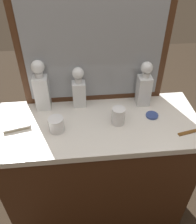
{
  "coord_description": "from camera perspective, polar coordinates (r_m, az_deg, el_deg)",
  "views": [
    {
      "loc": [
        -0.1,
        -1.04,
        1.86
      ],
      "look_at": [
        0.0,
        0.0,
        1.0
      ],
      "focal_mm": 38.91,
      "sensor_mm": 36.0,
      "label": 1
    }
  ],
  "objects": [
    {
      "name": "silver_brush_left",
      "position": [
        1.44,
        -18.68,
        -3.36
      ],
      "size": [
        0.16,
        0.09,
        0.02
      ],
      "color": "#B7A88C",
      "rests_on": "dresser"
    },
    {
      "name": "ground_plane",
      "position": [
        2.13,
        0.0,
        -21.09
      ],
      "size": [
        6.0,
        6.0,
        0.0
      ],
      "primitive_type": "plane",
      "color": "#2D2319"
    },
    {
      "name": "crystal_decanter_far_right",
      "position": [
        1.48,
        -13.1,
        5.13
      ],
      "size": [
        0.09,
        0.09,
        0.32
      ],
      "color": "white",
      "rests_on": "dresser"
    },
    {
      "name": "porcelain_dish",
      "position": [
        1.48,
        12.57,
        -0.77
      ],
      "size": [
        0.07,
        0.07,
        0.01
      ],
      "color": "#33478C",
      "rests_on": "dresser"
    },
    {
      "name": "crystal_decanter_rear",
      "position": [
        1.51,
        10.74,
        5.63
      ],
      "size": [
        0.08,
        0.08,
        0.29
      ],
      "color": "white",
      "rests_on": "dresser"
    },
    {
      "name": "dresser_mirror",
      "position": [
        1.4,
        -0.98,
        14.97
      ],
      "size": [
        0.86,
        0.03,
        0.72
      ],
      "color": "#472816",
      "rests_on": "dresser"
    },
    {
      "name": "dresser",
      "position": [
        1.75,
        0.0,
        -13.7
      ],
      "size": [
        1.2,
        0.5,
        0.92
      ],
      "color": "#472816",
      "rests_on": "ground_plane"
    },
    {
      "name": "tortoiseshell_comb",
      "position": [
        1.43,
        20.36,
        -4.53
      ],
      "size": [
        0.12,
        0.04,
        0.01
      ],
      "color": "brown",
      "rests_on": "dresser"
    },
    {
      "name": "crystal_tumbler_front",
      "position": [
        1.36,
        -9.75,
        -3.04
      ],
      "size": [
        0.09,
        0.09,
        0.09
      ],
      "color": "white",
      "rests_on": "dresser"
    },
    {
      "name": "crystal_decanter_center",
      "position": [
        1.48,
        -4.49,
        5.05
      ],
      "size": [
        0.08,
        0.08,
        0.26
      ],
      "color": "white",
      "rests_on": "dresser"
    },
    {
      "name": "crystal_tumbler_center",
      "position": [
        1.38,
        4.79,
        -1.06
      ],
      "size": [
        0.07,
        0.07,
        0.1
      ],
      "color": "white",
      "rests_on": "dresser"
    }
  ]
}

